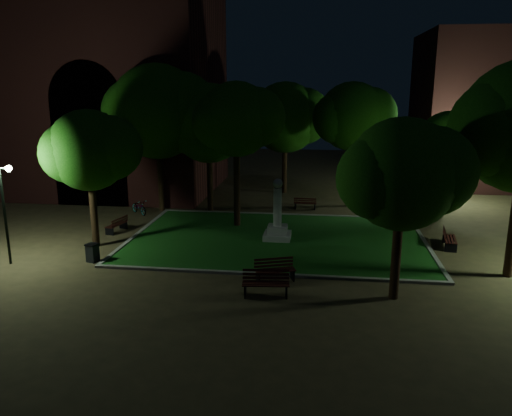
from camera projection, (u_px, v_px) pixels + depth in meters
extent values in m
plane|color=#41361F|center=(274.00, 252.00, 24.31)|extent=(80.00, 80.00, 0.00)
cube|color=#154B13|center=(277.00, 239.00, 26.22)|extent=(15.00, 10.00, 0.08)
cube|color=slate|center=(267.00, 274.00, 21.31)|extent=(15.40, 0.20, 0.12)
cube|color=slate|center=(284.00, 215.00, 31.13)|extent=(15.40, 0.20, 0.12)
cube|color=slate|center=(138.00, 233.00, 27.18)|extent=(0.20, 10.00, 0.12)
cube|color=slate|center=(427.00, 245.00, 25.26)|extent=(0.20, 10.00, 0.12)
cube|color=gray|center=(277.00, 236.00, 26.18)|extent=(1.40, 1.40, 0.30)
cube|color=gray|center=(277.00, 229.00, 26.09)|extent=(1.00, 1.00, 0.40)
cylinder|color=gray|center=(278.00, 207.00, 25.81)|extent=(0.44, 0.44, 2.00)
sphere|color=gray|center=(278.00, 183.00, 25.51)|extent=(0.50, 0.50, 0.50)
cube|color=#441B18|center=(83.00, 91.00, 38.00)|extent=(20.00, 12.00, 15.00)
cube|color=black|center=(99.00, 151.00, 34.25)|extent=(5.00, 3.00, 7.00)
cylinder|color=black|center=(95.00, 99.00, 33.41)|extent=(5.00, 3.00, 5.00)
plane|color=#F1411C|center=(106.00, 149.00, 35.41)|extent=(6.30, 0.00, 6.30)
cylinder|color=black|center=(94.00, 211.00, 24.82)|extent=(0.36, 0.36, 3.68)
sphere|color=#1A510D|center=(89.00, 150.00, 24.09)|extent=(3.96, 3.96, 3.96)
sphere|color=#1A510D|center=(110.00, 148.00, 24.13)|extent=(3.17, 3.17, 3.17)
sphere|color=#1A510D|center=(70.00, 153.00, 23.93)|extent=(2.97, 2.97, 2.97)
cylinder|color=black|center=(210.00, 179.00, 31.82)|extent=(0.36, 0.36, 4.13)
sphere|color=#1A510D|center=(209.00, 123.00, 30.97)|extent=(4.95, 4.95, 4.95)
sphere|color=#1A510D|center=(229.00, 122.00, 30.98)|extent=(3.96, 3.96, 3.96)
sphere|color=#1A510D|center=(192.00, 125.00, 30.83)|extent=(3.71, 3.71, 3.71)
cylinder|color=black|center=(350.00, 172.00, 33.02)|extent=(0.36, 0.36, 4.62)
sphere|color=#1A510D|center=(352.00, 116.00, 32.14)|extent=(4.44, 4.44, 4.44)
sphere|color=#1A510D|center=(370.00, 115.00, 32.17)|extent=(3.55, 3.55, 3.55)
sphere|color=#1A510D|center=(338.00, 118.00, 31.99)|extent=(3.33, 3.33, 3.33)
cylinder|color=black|center=(445.00, 188.00, 31.32)|extent=(0.36, 0.36, 3.30)
sphere|color=#1A510D|center=(449.00, 143.00, 30.64)|extent=(3.90, 3.90, 3.90)
sphere|color=#1A510D|center=(465.00, 141.00, 30.69)|extent=(3.12, 3.12, 3.12)
sphere|color=#1A510D|center=(436.00, 145.00, 30.48)|extent=(2.93, 2.93, 2.93)
sphere|color=#1A510D|center=(500.00, 129.00, 19.62)|extent=(4.02, 4.02, 4.02)
cylinder|color=black|center=(396.00, 254.00, 18.69)|extent=(0.36, 0.36, 3.57)
sphere|color=#1A510D|center=(402.00, 174.00, 17.97)|extent=(4.13, 4.13, 4.13)
sphere|color=#1A510D|center=(431.00, 171.00, 18.00)|extent=(3.31, 3.31, 3.31)
sphere|color=#1A510D|center=(379.00, 178.00, 17.81)|extent=(3.10, 3.10, 3.10)
cylinder|color=black|center=(160.00, 176.00, 31.93)|extent=(0.36, 0.36, 4.54)
sphere|color=#1A510D|center=(157.00, 112.00, 30.96)|extent=(5.91, 5.91, 5.91)
sphere|color=#1A510D|center=(181.00, 110.00, 30.94)|extent=(4.73, 4.73, 4.73)
sphere|color=#1A510D|center=(137.00, 113.00, 30.84)|extent=(4.43, 4.43, 4.43)
cylinder|color=black|center=(285.00, 166.00, 37.28)|extent=(0.36, 0.36, 4.06)
sphere|color=#1A510D|center=(285.00, 118.00, 36.42)|extent=(5.17, 5.17, 5.17)
sphere|color=#1A510D|center=(303.00, 116.00, 36.43)|extent=(4.13, 4.13, 4.13)
sphere|color=#1A510D|center=(271.00, 119.00, 36.29)|extent=(3.87, 3.87, 3.87)
cylinder|color=black|center=(237.00, 185.00, 28.21)|extent=(0.36, 0.36, 4.86)
sphere|color=#1A510D|center=(236.00, 119.00, 27.32)|extent=(4.15, 4.15, 4.15)
sphere|color=#1A510D|center=(255.00, 117.00, 27.36)|extent=(3.32, 3.32, 3.32)
sphere|color=#1A510D|center=(220.00, 121.00, 27.16)|extent=(3.11, 3.11, 3.11)
cylinder|color=black|center=(5.00, 217.00, 22.23)|extent=(0.12, 0.12, 4.40)
sphere|color=#D8FFD8|center=(9.00, 169.00, 21.64)|extent=(0.28, 0.28, 0.28)
cylinder|color=black|center=(140.00, 171.00, 34.15)|extent=(0.12, 0.12, 4.37)
cylinder|color=black|center=(138.00, 139.00, 33.63)|extent=(0.90, 0.08, 0.08)
sphere|color=#D8FFD8|center=(131.00, 139.00, 33.69)|extent=(0.28, 0.28, 0.28)
sphere|color=#D8FFD8|center=(144.00, 139.00, 33.57)|extent=(0.28, 0.28, 0.28)
cylinder|color=black|center=(454.00, 176.00, 33.80)|extent=(0.12, 0.12, 3.83)
cylinder|color=black|center=(457.00, 148.00, 33.34)|extent=(0.90, 0.08, 0.08)
sphere|color=#D8FFD8|center=(450.00, 148.00, 33.40)|extent=(0.28, 0.28, 0.28)
sphere|color=#D8FFD8|center=(464.00, 148.00, 33.28)|extent=(0.28, 0.28, 0.28)
cube|color=black|center=(245.00, 290.00, 19.26)|extent=(0.13, 0.63, 0.50)
cube|color=black|center=(286.00, 290.00, 19.21)|extent=(0.13, 0.63, 0.50)
cube|color=black|center=(266.00, 286.00, 18.93)|extent=(1.81, 0.28, 0.05)
cube|color=black|center=(266.00, 284.00, 19.08)|extent=(1.81, 0.28, 0.05)
cube|color=black|center=(266.00, 283.00, 19.24)|extent=(1.81, 0.28, 0.05)
cube|color=black|center=(266.00, 281.00, 19.39)|extent=(1.81, 0.28, 0.05)
cube|color=black|center=(266.00, 278.00, 19.43)|extent=(1.81, 0.24, 0.11)
cube|color=black|center=(266.00, 274.00, 19.39)|extent=(1.81, 0.24, 0.11)
cube|color=black|center=(266.00, 270.00, 19.35)|extent=(1.81, 0.24, 0.11)
cube|color=black|center=(258.00, 277.00, 20.58)|extent=(0.25, 0.56, 0.46)
cube|color=black|center=(292.00, 274.00, 20.88)|extent=(0.25, 0.56, 0.46)
cube|color=black|center=(277.00, 272.00, 20.45)|extent=(1.61, 0.64, 0.04)
cube|color=black|center=(276.00, 271.00, 20.59)|extent=(1.61, 0.64, 0.04)
cube|color=black|center=(275.00, 270.00, 20.73)|extent=(1.61, 0.64, 0.04)
cube|color=black|center=(274.00, 268.00, 20.87)|extent=(1.61, 0.64, 0.04)
cube|color=black|center=(274.00, 265.00, 20.90)|extent=(1.60, 0.61, 0.10)
cube|color=black|center=(274.00, 262.00, 20.87)|extent=(1.60, 0.61, 0.10)
cube|color=black|center=(274.00, 259.00, 20.83)|extent=(1.60, 0.61, 0.10)
cube|color=black|center=(123.00, 225.00, 28.23)|extent=(0.52, 0.16, 0.41)
cube|color=black|center=(109.00, 231.00, 27.02)|extent=(0.52, 0.16, 0.41)
cube|color=black|center=(113.00, 224.00, 27.64)|extent=(0.40, 1.48, 0.04)
cube|color=black|center=(115.00, 224.00, 27.60)|extent=(0.40, 1.48, 0.04)
cube|color=black|center=(117.00, 225.00, 27.55)|extent=(0.40, 1.48, 0.04)
cube|color=black|center=(119.00, 225.00, 27.51)|extent=(0.40, 1.48, 0.04)
cube|color=black|center=(120.00, 223.00, 27.47)|extent=(0.37, 1.48, 0.09)
cube|color=black|center=(120.00, 221.00, 27.44)|extent=(0.37, 1.48, 0.09)
cube|color=black|center=(120.00, 219.00, 27.41)|extent=(0.37, 1.48, 0.09)
cube|color=black|center=(451.00, 248.00, 24.25)|extent=(0.58, 0.15, 0.46)
cube|color=black|center=(448.00, 239.00, 25.62)|extent=(0.58, 0.15, 0.46)
cube|color=black|center=(455.00, 239.00, 24.82)|extent=(0.35, 1.67, 0.04)
cube|color=black|center=(452.00, 239.00, 24.86)|extent=(0.35, 1.67, 0.04)
cube|color=black|center=(449.00, 239.00, 24.89)|extent=(0.35, 1.67, 0.04)
cube|color=black|center=(446.00, 238.00, 24.93)|extent=(0.35, 1.67, 0.04)
cube|color=black|center=(444.00, 236.00, 24.93)|extent=(0.32, 1.66, 0.10)
cube|color=black|center=(445.00, 233.00, 24.89)|extent=(0.32, 1.66, 0.10)
cube|color=black|center=(445.00, 231.00, 24.86)|extent=(0.32, 1.66, 0.10)
cube|color=black|center=(315.00, 207.00, 32.58)|extent=(0.08, 0.50, 0.40)
cube|color=black|center=(296.00, 206.00, 32.81)|extent=(0.08, 0.50, 0.40)
cube|color=black|center=(306.00, 202.00, 32.84)|extent=(1.46, 0.17, 0.04)
cube|color=black|center=(305.00, 203.00, 32.71)|extent=(1.46, 0.17, 0.04)
cube|color=black|center=(305.00, 203.00, 32.59)|extent=(1.46, 0.17, 0.04)
cube|color=black|center=(305.00, 204.00, 32.47)|extent=(1.46, 0.17, 0.04)
cube|color=black|center=(305.00, 202.00, 32.40)|extent=(1.46, 0.14, 0.09)
cube|color=black|center=(305.00, 201.00, 32.37)|extent=(1.46, 0.14, 0.09)
cube|color=black|center=(305.00, 199.00, 32.34)|extent=(1.46, 0.14, 0.09)
cube|color=black|center=(93.00, 253.00, 22.94)|extent=(0.55, 0.55, 0.80)
cube|color=black|center=(92.00, 244.00, 22.83)|extent=(0.61, 0.61, 0.05)
imported|color=black|center=(139.00, 207.00, 31.42)|extent=(1.67, 1.59, 0.90)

